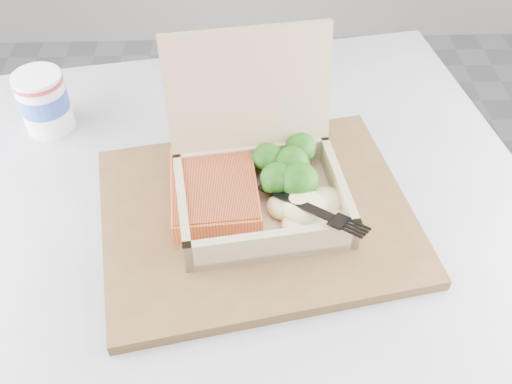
{
  "coord_description": "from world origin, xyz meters",
  "views": [
    {
      "loc": [
        -0.65,
        -0.08,
        1.25
      ],
      "look_at": [
        -0.63,
        0.39,
        0.77
      ],
      "focal_mm": 40.0,
      "sensor_mm": 36.0,
      "label": 1
    }
  ],
  "objects_px": {
    "cafe_table": "(246,306)",
    "takeout_container": "(257,166)",
    "serving_tray": "(257,215)",
    "paper_cup": "(43,100)"
  },
  "relations": [
    {
      "from": "cafe_table",
      "to": "takeout_container",
      "type": "xyz_separation_m",
      "value": [
        0.02,
        0.04,
        0.25
      ]
    },
    {
      "from": "cafe_table",
      "to": "serving_tray",
      "type": "distance_m",
      "value": 0.19
    },
    {
      "from": "cafe_table",
      "to": "serving_tray",
      "type": "bearing_deg",
      "value": 26.36
    },
    {
      "from": "takeout_container",
      "to": "cafe_table",
      "type": "bearing_deg",
      "value": -124.08
    },
    {
      "from": "cafe_table",
      "to": "serving_tray",
      "type": "height_order",
      "value": "serving_tray"
    },
    {
      "from": "serving_tray",
      "to": "takeout_container",
      "type": "height_order",
      "value": "takeout_container"
    },
    {
      "from": "cafe_table",
      "to": "paper_cup",
      "type": "height_order",
      "value": "paper_cup"
    },
    {
      "from": "cafe_table",
      "to": "takeout_container",
      "type": "height_order",
      "value": "takeout_container"
    },
    {
      "from": "serving_tray",
      "to": "paper_cup",
      "type": "height_order",
      "value": "paper_cup"
    },
    {
      "from": "cafe_table",
      "to": "takeout_container",
      "type": "bearing_deg",
      "value": 63.82
    }
  ]
}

